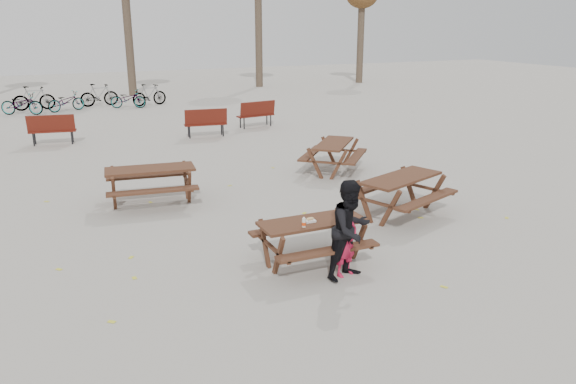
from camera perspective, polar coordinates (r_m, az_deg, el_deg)
name	(u,v)px	position (r m, az deg, el deg)	size (l,w,h in m)	color
ground	(312,263)	(9.79, 2.41, -7.18)	(80.00, 80.00, 0.00)	gray
main_picnic_table	(312,231)	(9.57, 2.46, -3.97)	(1.80, 1.45, 0.78)	#3C1F15
food_tray	(310,221)	(9.42, 2.26, -2.97)	(0.18, 0.11, 0.04)	white
bread_roll	(310,219)	(9.41, 2.26, -2.73)	(0.14, 0.06, 0.05)	tan
soda_bottle	(304,223)	(9.18, 1.62, -3.16)	(0.07, 0.07, 0.17)	silver
child	(346,241)	(9.16, 5.93, -5.00)	(0.43, 0.28, 1.18)	#C1183C
adult	(351,230)	(9.02, 6.40, -3.83)	(0.80, 0.62, 1.64)	black
picnic_table_east	(400,196)	(12.21, 11.34, -0.40)	(1.98, 1.60, 0.85)	#3C1F15
picnic_table_north	(151,186)	(13.08, -13.72, 0.60)	(1.96, 1.58, 0.84)	#3C1F15
picnic_table_far	(333,157)	(15.52, 4.63, 3.55)	(1.90, 1.53, 0.82)	#3C1F15
park_bench_row	(121,125)	(20.66, -16.58, 6.59)	(12.45, 1.89, 1.03)	#601D13
bicycle_row	(81,99)	(28.35, -20.32, 8.88)	(7.58, 2.35, 1.11)	black
fallen_leaves	(281,215)	(12.09, -0.75, -2.33)	(11.00, 11.00, 0.01)	gold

